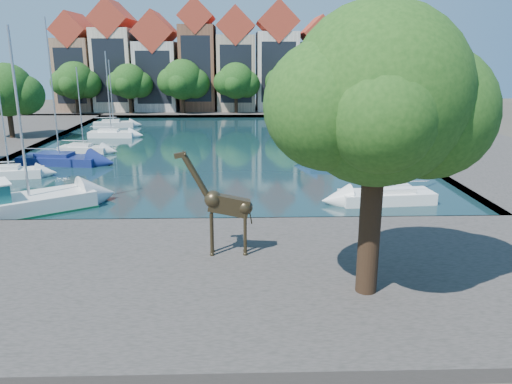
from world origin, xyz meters
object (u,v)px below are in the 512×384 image
Objects in this scene: motorsailer at (3,203)px; sailboat_left_a at (9,171)px; giraffe_statue at (223,205)px; sailboat_right_a at (387,194)px; plane_tree at (381,102)px.

sailboat_left_a is (-3.91, 9.57, -0.28)m from motorsailer.
giraffe_statue is 0.48× the size of sailboat_right_a.
sailboat_left_a is (-16.95, 16.54, -2.19)m from giraffe_statue.
motorsailer reaches higher than sailboat_left_a.
sailboat_right_a reaches higher than sailboat_left_a.
giraffe_statue is at bearing -137.70° from sailboat_right_a.
plane_tree is at bearing -108.63° from sailboat_right_a.
sailboat_left_a is 27.99m from sailboat_right_a.
motorsailer is at bearing -67.80° from sailboat_left_a.
sailboat_left_a reaches higher than giraffe_statue.
sailboat_left_a is at bearing 137.95° from plane_tree.
plane_tree is 2.25× the size of giraffe_statue.
sailboat_left_a is at bearing 135.69° from giraffe_statue.
giraffe_statue is 0.44× the size of motorsailer.
plane_tree is at bearing -34.21° from giraffe_statue.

